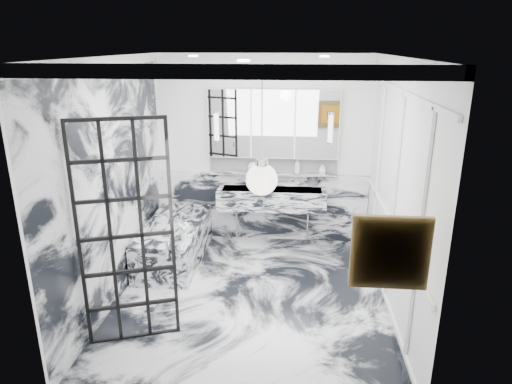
# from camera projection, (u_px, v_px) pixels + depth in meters

# --- Properties ---
(floor) EXTENTS (3.60, 3.60, 0.00)m
(floor) POSITION_uv_depth(u_px,v_px,m) (251.00, 296.00, 5.54)
(floor) COLOR silver
(floor) RESTS_ON ground
(ceiling) EXTENTS (3.60, 3.60, 0.00)m
(ceiling) POSITION_uv_depth(u_px,v_px,m) (250.00, 56.00, 4.67)
(ceiling) COLOR white
(ceiling) RESTS_ON wall_back
(wall_back) EXTENTS (3.60, 0.00, 3.60)m
(wall_back) POSITION_uv_depth(u_px,v_px,m) (263.00, 151.00, 6.81)
(wall_back) COLOR white
(wall_back) RESTS_ON floor
(wall_front) EXTENTS (3.60, 0.00, 3.60)m
(wall_front) POSITION_uv_depth(u_px,v_px,m) (226.00, 258.00, 3.40)
(wall_front) COLOR white
(wall_front) RESTS_ON floor
(wall_left) EXTENTS (0.00, 3.60, 3.60)m
(wall_left) POSITION_uv_depth(u_px,v_px,m) (113.00, 183.00, 5.25)
(wall_left) COLOR white
(wall_left) RESTS_ON floor
(wall_right) EXTENTS (0.00, 3.60, 3.60)m
(wall_right) POSITION_uv_depth(u_px,v_px,m) (397.00, 191.00, 4.97)
(wall_right) COLOR white
(wall_right) RESTS_ON floor
(marble_clad_back) EXTENTS (3.18, 0.05, 1.05)m
(marble_clad_back) POSITION_uv_depth(u_px,v_px,m) (263.00, 206.00, 7.06)
(marble_clad_back) COLOR silver
(marble_clad_back) RESTS_ON floor
(marble_clad_left) EXTENTS (0.02, 3.56, 2.68)m
(marble_clad_left) POSITION_uv_depth(u_px,v_px,m) (114.00, 188.00, 5.26)
(marble_clad_left) COLOR silver
(marble_clad_left) RESTS_ON floor
(panel_molding) EXTENTS (0.03, 3.40, 2.30)m
(panel_molding) POSITION_uv_depth(u_px,v_px,m) (394.00, 199.00, 5.00)
(panel_molding) COLOR white
(panel_molding) RESTS_ON floor
(soap_bottle_a) EXTENTS (0.10, 0.10, 0.23)m
(soap_bottle_a) POSITION_uv_depth(u_px,v_px,m) (297.00, 166.00, 6.74)
(soap_bottle_a) COLOR #8C5919
(soap_bottle_a) RESTS_ON ledge
(soap_bottle_b) EXTENTS (0.09, 0.09, 0.17)m
(soap_bottle_b) POSITION_uv_depth(u_px,v_px,m) (323.00, 168.00, 6.72)
(soap_bottle_b) COLOR #4C4C51
(soap_bottle_b) RESTS_ON ledge
(soap_bottle_c) EXTENTS (0.14, 0.14, 0.14)m
(soap_bottle_c) POSITION_uv_depth(u_px,v_px,m) (322.00, 169.00, 6.72)
(soap_bottle_c) COLOR silver
(soap_bottle_c) RESTS_ON ledge
(face_pot) EXTENTS (0.16, 0.16, 0.16)m
(face_pot) POSITION_uv_depth(u_px,v_px,m) (253.00, 167.00, 6.81)
(face_pot) COLOR white
(face_pot) RESTS_ON ledge
(amber_bottle) EXTENTS (0.04, 0.04, 0.10)m
(amber_bottle) POSITION_uv_depth(u_px,v_px,m) (296.00, 170.00, 6.76)
(amber_bottle) COLOR #8C5919
(amber_bottle) RESTS_ON ledge
(flower_vase) EXTENTS (0.08, 0.08, 0.12)m
(flower_vase) POSITION_uv_depth(u_px,v_px,m) (184.00, 236.00, 5.75)
(flower_vase) COLOR silver
(flower_vase) RESTS_ON bathtub
(crittall_door) EXTENTS (0.84, 0.33, 2.29)m
(crittall_door) POSITION_uv_depth(u_px,v_px,m) (126.00, 236.00, 4.43)
(crittall_door) COLOR black
(crittall_door) RESTS_ON floor
(artwork) EXTENTS (0.47, 0.05, 0.47)m
(artwork) POSITION_uv_depth(u_px,v_px,m) (390.00, 253.00, 3.31)
(artwork) COLOR #C48B14
(artwork) RESTS_ON wall_front
(pendant_light) EXTENTS (0.25, 0.25, 0.25)m
(pendant_light) POSITION_uv_depth(u_px,v_px,m) (262.00, 180.00, 3.61)
(pendant_light) COLOR white
(pendant_light) RESTS_ON ceiling
(trough_sink) EXTENTS (1.60, 0.45, 0.30)m
(trough_sink) POSITION_uv_depth(u_px,v_px,m) (272.00, 199.00, 6.77)
(trough_sink) COLOR silver
(trough_sink) RESTS_ON wall_back
(ledge) EXTENTS (1.90, 0.14, 0.04)m
(ledge) POSITION_uv_depth(u_px,v_px,m) (273.00, 174.00, 6.82)
(ledge) COLOR silver
(ledge) RESTS_ON wall_back
(subway_tile) EXTENTS (1.90, 0.03, 0.23)m
(subway_tile) POSITION_uv_depth(u_px,v_px,m) (273.00, 164.00, 6.84)
(subway_tile) COLOR white
(subway_tile) RESTS_ON wall_back
(mirror_cabinet) EXTENTS (1.90, 0.16, 1.00)m
(mirror_cabinet) POSITION_uv_depth(u_px,v_px,m) (273.00, 124.00, 6.60)
(mirror_cabinet) COLOR white
(mirror_cabinet) RESTS_ON wall_back
(sconce_left) EXTENTS (0.07, 0.07, 0.40)m
(sconce_left) POSITION_uv_depth(u_px,v_px,m) (216.00, 127.00, 6.59)
(sconce_left) COLOR white
(sconce_left) RESTS_ON mirror_cabinet
(sconce_right) EXTENTS (0.07, 0.07, 0.40)m
(sconce_right) POSITION_uv_depth(u_px,v_px,m) (331.00, 129.00, 6.45)
(sconce_right) COLOR white
(sconce_right) RESTS_ON mirror_cabinet
(bathtub) EXTENTS (0.75, 1.65, 0.55)m
(bathtub) POSITION_uv_depth(u_px,v_px,m) (175.00, 242.00, 6.41)
(bathtub) COLOR silver
(bathtub) RESTS_ON floor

